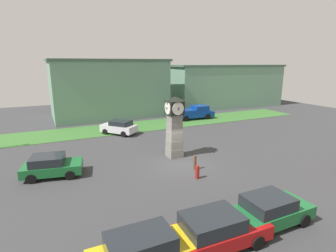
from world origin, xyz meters
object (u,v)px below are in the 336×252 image
Objects in this scene: car_navy_sedan at (146,251)px; pickup_truck at (194,113)px; car_far_lot at (119,127)px; clock_tower at (174,126)px; bollard_near_tower at (197,172)px; car_near_tower at (216,230)px; bollard_mid_row at (195,162)px; car_end_of_row at (51,166)px; car_by_building at (271,210)px.

pickup_truck reaches higher than car_navy_sedan.
car_navy_sedan is 19.80m from car_far_lot.
clock_tower reaches higher than pickup_truck.
car_navy_sedan is (-5.91, -6.03, 0.29)m from bollard_near_tower.
pickup_truck is (12.28, 22.62, 0.16)m from car_near_tower.
car_far_lot is (0.99, 19.41, 0.01)m from car_near_tower.
pickup_truck is at bearing 61.51° from car_near_tower.
bollard_mid_row is 0.20× the size of pickup_truck.
car_near_tower reaches higher than bollard_mid_row.
pickup_truck is at bearing 53.30° from clock_tower.
car_end_of_row is 21.90m from pickup_truck.
car_navy_sedan is 1.14× the size of car_by_building.
clock_tower is 1.21× the size of car_end_of_row.
pickup_truck reaches higher than car_near_tower.
clock_tower is 9.56m from car_end_of_row.
bollard_mid_row is 12.19m from car_far_lot.
bollard_mid_row is 0.28× the size of car_far_lot.
clock_tower reaches higher than car_end_of_row.
pickup_truck is at bearing 60.15° from bollard_near_tower.
bollard_mid_row is 17.55m from pickup_truck.
bollard_near_tower is at bearing 45.58° from car_navy_sedan.
clock_tower is 11.21m from car_near_tower.
car_end_of_row is (-9.38, 10.50, 0.00)m from car_by_building.
car_by_building reaches higher than bollard_mid_row.
pickup_truck reaches higher than bollard_mid_row.
car_end_of_row is at bearing -146.99° from pickup_truck.
car_navy_sedan is (-6.56, -7.43, 0.21)m from bollard_mid_row.
car_by_building is 0.98× the size of car_far_lot.
clock_tower reaches higher than car_navy_sedan.
clock_tower is 10.53m from car_by_building.
car_navy_sedan reaches higher than car_far_lot.
car_end_of_row is at bearing 161.30° from bollard_mid_row.
car_near_tower is at bearing -60.38° from car_end_of_row.
car_near_tower reaches higher than car_by_building.
bollard_mid_row is at bearing 88.92° from car_by_building.
pickup_truck reaches higher than car_end_of_row.
car_far_lot is (-2.44, 11.94, 0.21)m from bollard_mid_row.
car_near_tower is 19.44m from car_far_lot.
car_navy_sedan reaches higher than bollard_mid_row.
pickup_truck is (9.49, 16.54, 0.44)m from bollard_near_tower.
car_far_lot is (-1.80, 13.33, 0.29)m from bollard_near_tower.
car_by_building is at bearing -48.23° from car_end_of_row.
pickup_truck is at bearing 59.72° from bollard_mid_row.
car_by_building is at bearing -89.95° from clock_tower.
car_navy_sedan reaches higher than car_end_of_row.
car_end_of_row is (-9.52, 3.22, 0.19)m from bollard_mid_row.
pickup_truck is (18.36, 11.93, 0.18)m from car_end_of_row.
car_navy_sedan is 1.01× the size of car_near_tower.
car_by_building is (0.51, -5.88, 0.27)m from bollard_near_tower.
car_far_lot reaches higher than car_by_building.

